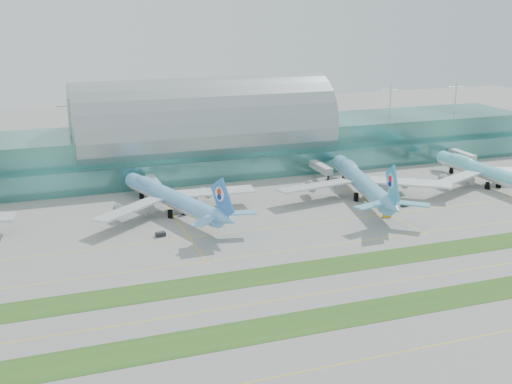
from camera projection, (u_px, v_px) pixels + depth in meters
name	position (u px, v px, depth m)	size (l,w,h in m)	color
ground	(318.00, 271.00, 188.69)	(700.00, 700.00, 0.00)	gray
terminal	(204.00, 140.00, 301.17)	(340.00, 69.10, 36.00)	#3D7A75
grass_strip_near	(364.00, 312.00, 163.36)	(420.00, 12.00, 0.08)	#2D591E
grass_strip_far	(315.00, 268.00, 190.49)	(420.00, 12.00, 0.08)	#2D591E
taxiline_a	(407.00, 351.00, 145.28)	(420.00, 0.35, 0.01)	yellow
taxiline_b	(340.00, 290.00, 176.03)	(420.00, 0.35, 0.01)	yellow
taxiline_c	(294.00, 250.00, 204.97)	(420.00, 0.35, 0.01)	yellow
taxiline_d	(270.00, 228.00, 224.87)	(420.00, 0.35, 0.01)	yellow
airliner_b	(171.00, 197.00, 238.76)	(64.52, 74.92, 21.19)	#6DB3F0
airliner_c	(361.00, 181.00, 258.71)	(70.87, 81.53, 22.60)	#62B0D9
airliner_d	(487.00, 171.00, 275.16)	(66.50, 75.50, 20.78)	#6ADCEB
gse_c	(161.00, 234.00, 216.66)	(3.34, 1.98, 1.40)	black
gse_d	(213.00, 217.00, 234.33)	(3.73, 1.57, 1.37)	black
gse_e	(387.00, 215.00, 236.12)	(2.96, 1.53, 1.57)	#EAA50D
gse_f	(405.00, 204.00, 248.95)	(3.63, 1.81, 1.36)	black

